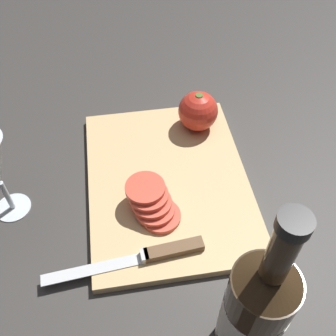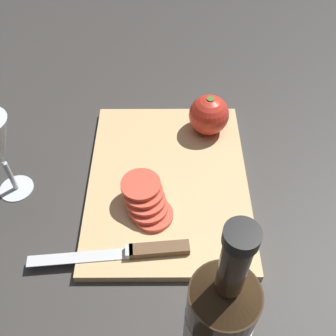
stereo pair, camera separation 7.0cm
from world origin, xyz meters
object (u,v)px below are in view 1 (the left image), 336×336
Objects in this scene: whole_tomato at (198,111)px; tomato_slice_stack_near at (152,202)px; knife at (158,253)px; wine_bottle at (254,313)px.

whole_tomato reaches higher than tomato_slice_stack_near.
knife is 0.09m from tomato_slice_stack_near.
whole_tomato is at bearing 148.33° from tomato_slice_stack_near.
wine_bottle is 0.43m from whole_tomato.
wine_bottle is 0.26m from tomato_slice_stack_near.
tomato_slice_stack_near is (0.19, -0.12, -0.02)m from whole_tomato.
wine_bottle is at bearing -3.27° from whole_tomato.
tomato_slice_stack_near is (-0.23, -0.10, -0.07)m from wine_bottle.
tomato_slice_stack_near reaches higher than knife.
wine_bottle reaches higher than knife.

